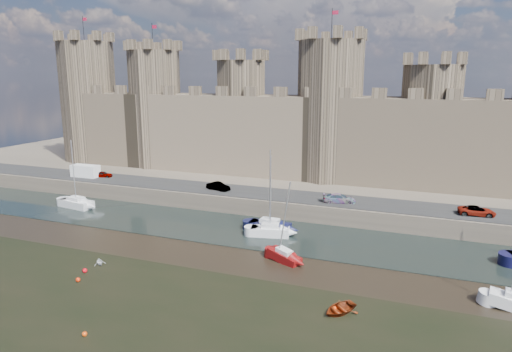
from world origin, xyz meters
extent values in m
plane|color=black|center=(0.00, 0.00, 0.00)|extent=(160.00, 160.00, 0.00)
cube|color=black|center=(0.00, 24.00, 0.04)|extent=(160.00, 12.00, 0.08)
cube|color=#4C443A|center=(0.00, 60.00, 1.25)|extent=(160.00, 60.00, 2.50)
cube|color=black|center=(0.00, 34.00, 2.55)|extent=(160.00, 7.00, 0.10)
cube|color=#42382B|center=(0.00, 48.00, 9.50)|extent=(100.00, 9.00, 14.00)
cylinder|color=#42382B|center=(-48.00, 48.00, 14.50)|extent=(11.00, 11.00, 24.00)
cylinder|color=black|center=(-48.00, 48.00, 29.00)|extent=(0.10, 0.10, 5.00)
cube|color=maroon|center=(-47.50, 48.00, 30.80)|extent=(1.00, 0.03, 0.60)
cylinder|color=#42382B|center=(-32.00, 48.00, 13.50)|extent=(10.00, 10.00, 22.00)
cylinder|color=black|center=(-32.00, 48.00, 27.00)|extent=(0.10, 0.10, 5.00)
cube|color=maroon|center=(-31.50, 48.00, 28.80)|extent=(1.00, 0.03, 0.60)
cylinder|color=#42382B|center=(-14.00, 48.00, 12.50)|extent=(9.00, 9.00, 20.00)
cylinder|color=#42382B|center=(2.00, 48.00, 14.00)|extent=(11.00, 11.00, 23.00)
cylinder|color=black|center=(2.00, 48.00, 28.00)|extent=(0.10, 0.10, 5.00)
cube|color=maroon|center=(2.50, 48.00, 29.80)|extent=(1.00, 0.03, 0.60)
cylinder|color=#42382B|center=(18.00, 48.00, 12.00)|extent=(9.00, 9.00, 19.00)
imported|color=gray|center=(-34.64, 34.52, 3.04)|extent=(3.41, 2.03, 1.09)
imported|color=gray|center=(-11.81, 33.28, 3.15)|extent=(4.14, 2.36, 1.29)
imported|color=gray|center=(7.01, 32.91, 3.15)|extent=(4.81, 2.85, 1.31)
imported|color=gray|center=(24.48, 33.20, 3.12)|extent=(4.64, 2.45, 1.25)
cube|color=white|center=(-37.52, 33.50, 3.58)|extent=(5.00, 2.07, 2.17)
cube|color=silver|center=(-31.84, 24.64, 0.65)|extent=(5.83, 2.93, 1.14)
cube|color=silver|center=(-31.84, 24.64, 1.48)|extent=(2.67, 1.85, 0.52)
cylinder|color=silver|center=(-31.84, 24.64, 5.87)|extent=(0.14, 0.14, 9.31)
cube|color=black|center=(-0.40, 24.74, 0.67)|extent=(5.41, 2.15, 1.18)
cube|color=silver|center=(-0.40, 24.74, 1.52)|extent=(2.41, 1.49, 0.53)
cylinder|color=silver|center=(-0.40, 24.74, 6.06)|extent=(0.14, 0.14, 9.62)
cube|color=silver|center=(0.21, 23.16, 0.64)|extent=(5.08, 2.86, 1.13)
cube|color=silver|center=(0.21, 23.16, 1.46)|extent=(2.36, 1.73, 0.51)
cylinder|color=silver|center=(0.21, 23.16, 5.81)|extent=(0.14, 0.14, 9.21)
cube|color=#670B0B|center=(4.23, 16.19, 0.49)|extent=(4.17, 2.91, 0.99)
cube|color=silver|center=(4.23, 16.19, 1.21)|extent=(2.00, 1.65, 0.45)
cylinder|color=silver|center=(4.23, 16.19, 5.04)|extent=(0.14, 0.14, 8.09)
imported|color=white|center=(-14.06, 8.23, 0.37)|extent=(1.86, 1.82, 0.74)
imported|color=maroon|center=(12.01, 7.27, 0.33)|extent=(3.70, 3.94, 0.66)
sphere|color=red|center=(-13.30, 4.11, 0.23)|extent=(0.46, 0.46, 0.46)
sphere|color=red|center=(-14.17, 6.08, 0.24)|extent=(0.49, 0.49, 0.49)
sphere|color=red|center=(11.52, 7.55, 0.19)|extent=(0.39, 0.39, 0.39)
sphere|color=#EA440A|center=(-5.99, -3.38, 0.20)|extent=(0.40, 0.40, 0.40)
camera|label=1|loc=(17.95, -28.64, 20.01)|focal=32.00mm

